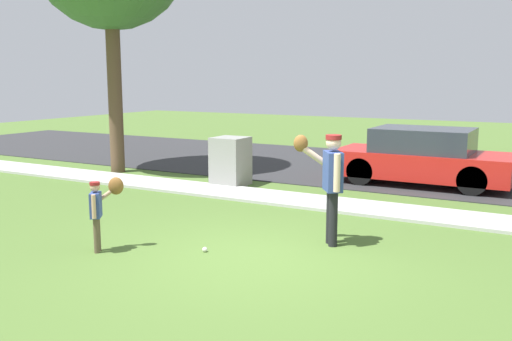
# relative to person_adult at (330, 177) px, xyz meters

# --- Properties ---
(ground_plane) EXTENTS (48.00, 48.00, 0.00)m
(ground_plane) POSITION_rel_person_adult_xyz_m (-0.65, 2.40, -1.05)
(ground_plane) COLOR #4C6B2D
(sidewalk_strip) EXTENTS (36.00, 1.20, 0.06)m
(sidewalk_strip) POSITION_rel_person_adult_xyz_m (-0.65, 2.50, -1.02)
(sidewalk_strip) COLOR #B2B2AD
(sidewalk_strip) RESTS_ON ground
(road_surface) EXTENTS (36.00, 6.80, 0.02)m
(road_surface) POSITION_rel_person_adult_xyz_m (-0.65, 7.50, -1.04)
(road_surface) COLOR #2D2D30
(road_surface) RESTS_ON ground
(person_adult) EXTENTS (0.85, 0.50, 1.68)m
(person_adult) POSITION_rel_person_adult_xyz_m (0.00, 0.00, 0.00)
(person_adult) COLOR black
(person_adult) RESTS_ON ground
(person_child) EXTENTS (0.40, 0.56, 1.07)m
(person_child) POSITION_rel_person_adult_xyz_m (-2.77, -1.91, -0.35)
(person_child) COLOR brown
(person_child) RESTS_ON ground
(baseball) EXTENTS (0.07, 0.07, 0.07)m
(baseball) POSITION_rel_person_adult_xyz_m (-1.43, -1.24, -1.01)
(baseball) COLOR white
(baseball) RESTS_ON ground
(utility_cabinet) EXTENTS (0.75, 0.75, 1.13)m
(utility_cabinet) POSITION_rel_person_adult_xyz_m (-3.82, 3.37, -0.48)
(utility_cabinet) COLOR gray
(utility_cabinet) RESTS_ON ground
(parked_hatchback_red) EXTENTS (4.00, 1.75, 1.33)m
(parked_hatchback_red) POSITION_rel_person_adult_xyz_m (0.12, 5.57, -0.39)
(parked_hatchback_red) COLOR red
(parked_hatchback_red) RESTS_ON road_surface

